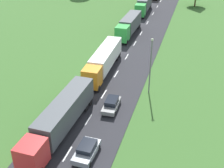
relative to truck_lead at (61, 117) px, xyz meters
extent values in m
cube|color=#2B2B30|center=(2.16, 7.58, -2.09)|extent=(10.00, 140.00, 0.06)
cube|color=white|center=(2.16, -3.35, -2.06)|extent=(0.16, 2.40, 0.01)
cube|color=white|center=(2.16, 3.12, -2.06)|extent=(0.16, 2.40, 0.01)
cube|color=white|center=(2.16, 9.48, -2.06)|extent=(0.16, 2.40, 0.01)
cube|color=white|center=(2.16, 16.01, -2.06)|extent=(0.16, 2.40, 0.01)
cube|color=white|center=(2.16, 22.99, -2.06)|extent=(0.16, 2.40, 0.01)
cube|color=white|center=(2.16, 29.61, -2.06)|extent=(0.16, 2.40, 0.01)
cube|color=white|center=(2.16, 35.75, -2.06)|extent=(0.16, 2.40, 0.01)
cube|color=white|center=(2.16, 43.34, -2.06)|extent=(0.16, 2.40, 0.01)
cube|color=white|center=(2.16, 51.08, -2.06)|extent=(0.16, 2.40, 0.01)
cube|color=white|center=(2.16, 58.33, -2.06)|extent=(0.16, 2.40, 0.01)
cube|color=white|center=(2.16, 64.92, -2.06)|extent=(0.16, 2.40, 0.01)
cube|color=red|center=(-0.17, -6.26, -0.20)|extent=(2.51, 2.85, 2.74)
cube|color=black|center=(-0.20, -7.60, 0.30)|extent=(2.10, 0.16, 1.20)
cube|color=#4C5156|center=(0.04, 1.37, 0.13)|extent=(2.82, 11.85, 2.78)
cube|color=black|center=(0.04, 1.37, -1.46)|extent=(1.20, 11.21, 0.24)
cylinder|color=black|center=(-1.24, -6.93, -1.56)|extent=(0.38, 1.01, 1.00)
cylinder|color=black|center=(1.18, 4.88, -1.56)|extent=(0.38, 1.01, 1.00)
cylinder|color=black|center=(-0.92, 4.93, -1.56)|extent=(0.38, 1.01, 1.00)
cylinder|color=black|center=(1.22, 6.29, -1.56)|extent=(0.38, 1.01, 1.00)
cylinder|color=black|center=(-0.88, 6.35, -1.56)|extent=(0.38, 1.01, 1.00)
cube|color=orange|center=(0.07, 10.50, -0.16)|extent=(2.50, 2.65, 2.80)
cube|color=black|center=(0.10, 9.26, 0.34)|extent=(2.10, 0.15, 1.23)
cube|color=white|center=(-0.09, 17.77, 0.04)|extent=(2.75, 11.32, 2.61)
cube|color=black|center=(-0.09, 17.77, -1.46)|extent=(1.14, 10.72, 0.24)
cylinder|color=black|center=(1.14, 9.87, -1.56)|extent=(0.37, 1.01, 1.00)
cylinder|color=black|center=(-0.96, 9.83, -1.56)|extent=(0.37, 1.01, 1.00)
cylinder|color=black|center=(0.88, 21.18, -1.56)|extent=(0.37, 1.01, 1.00)
cylinder|color=black|center=(-1.22, 21.13, -1.56)|extent=(0.37, 1.01, 1.00)
cylinder|color=black|center=(0.85, 22.53, -1.56)|extent=(0.37, 1.01, 1.00)
cylinder|color=black|center=(-1.25, 22.48, -1.56)|extent=(0.37, 1.01, 1.00)
cube|color=green|center=(-0.30, 29.24, -0.09)|extent=(2.50, 2.84, 2.95)
cube|color=black|center=(-0.33, 27.91, 0.44)|extent=(2.10, 0.15, 1.30)
cube|color=#4C5156|center=(-0.16, 35.64, 0.17)|extent=(2.71, 9.36, 2.87)
cube|color=black|center=(-0.16, 35.64, -1.46)|extent=(1.10, 8.86, 0.24)
cylinder|color=black|center=(0.74, 28.52, -1.56)|extent=(0.37, 1.01, 1.00)
cylinder|color=black|center=(-1.36, 28.57, -1.56)|extent=(0.37, 1.01, 1.00)
cylinder|color=black|center=(0.95, 38.41, -1.56)|extent=(0.37, 1.01, 1.00)
cylinder|color=black|center=(-1.15, 38.45, -1.56)|extent=(0.37, 1.01, 1.00)
cylinder|color=black|center=(0.98, 39.52, -1.56)|extent=(0.37, 1.01, 1.00)
cylinder|color=black|center=(-1.12, 39.57, -1.56)|extent=(0.37, 1.01, 1.00)
cube|color=green|center=(-0.34, 46.76, -0.16)|extent=(2.50, 2.63, 2.81)
cube|color=black|center=(-0.32, 45.54, 0.35)|extent=(2.10, 0.15, 1.24)
cube|color=#4C5156|center=(-0.49, 53.00, 0.18)|extent=(2.71, 9.26, 2.89)
cube|color=black|center=(-0.49, 53.00, -1.46)|extent=(1.10, 8.76, 0.24)
cylinder|color=black|center=(0.72, 46.14, -1.56)|extent=(0.37, 1.01, 1.00)
cylinder|color=black|center=(-1.38, 46.10, -1.56)|extent=(0.37, 1.01, 1.00)
cylinder|color=black|center=(0.50, 55.78, -1.56)|extent=(0.37, 1.01, 1.00)
cylinder|color=black|center=(-1.60, 55.74, -1.56)|extent=(0.37, 1.01, 1.00)
cylinder|color=black|center=(0.47, 56.89, -1.56)|extent=(0.37, 1.01, 1.00)
cylinder|color=black|center=(-1.62, 56.84, -1.56)|extent=(0.37, 1.01, 1.00)
cube|color=#8C939E|center=(4.27, -3.12, -1.43)|extent=(1.98, 4.00, 0.63)
cube|color=black|center=(4.27, -2.92, -0.84)|extent=(1.63, 2.25, 0.53)
cylinder|color=black|center=(5.08, -4.49, -1.74)|extent=(0.24, 0.65, 0.64)
cylinder|color=black|center=(3.39, -4.44, -1.74)|extent=(0.24, 0.65, 0.64)
cylinder|color=black|center=(5.14, -1.80, -1.74)|extent=(0.24, 0.65, 0.64)
cylinder|color=black|center=(3.46, -1.75, -1.74)|extent=(0.24, 0.65, 0.64)
cube|color=gray|center=(4.25, 6.09, -1.46)|extent=(1.86, 4.14, 0.57)
cube|color=black|center=(4.25, 6.29, -0.88)|extent=(1.52, 2.34, 0.59)
cylinder|color=black|center=(5.06, 4.72, -1.74)|extent=(0.24, 0.65, 0.64)
cylinder|color=black|center=(3.55, 4.67, -1.74)|extent=(0.24, 0.65, 0.64)
cylinder|color=black|center=(4.96, 7.50, -1.74)|extent=(0.24, 0.65, 0.64)
cylinder|color=black|center=(3.45, 7.45, -1.74)|extent=(0.24, 0.65, 0.64)
cylinder|color=slate|center=(8.15, 11.89, 1.83)|extent=(0.18, 0.18, 7.91)
sphere|color=silver|center=(8.15, 11.89, 5.90)|extent=(0.36, 0.36, 0.36)
cylinder|color=#513823|center=(12.07, 61.66, -0.93)|extent=(0.39, 0.39, 2.39)
camera|label=1|loc=(13.59, -25.51, 20.20)|focal=48.60mm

